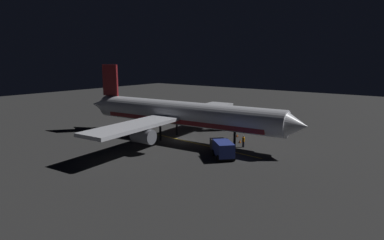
{
  "coord_description": "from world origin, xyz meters",
  "views": [
    {
      "loc": [
        39.97,
        32.58,
        12.97
      ],
      "look_at": [
        0.0,
        2.0,
        3.5
      ],
      "focal_mm": 30.41,
      "sensor_mm": 36.0,
      "label": 1
    }
  ],
  "objects_px": {
    "baggage_truck": "(222,149)",
    "catering_truck": "(228,123)",
    "traffic_cone_near_right": "(237,135)",
    "traffic_cone_near_left": "(240,141)",
    "ground_crew_worker": "(243,141)",
    "airliner": "(179,114)"
  },
  "relations": [
    {
      "from": "baggage_truck",
      "to": "catering_truck",
      "type": "xyz_separation_m",
      "value": [
        -15.35,
        -8.41,
        0.05
      ]
    },
    {
      "from": "catering_truck",
      "to": "traffic_cone_near_right",
      "type": "height_order",
      "value": "catering_truck"
    },
    {
      "from": "traffic_cone_near_left",
      "to": "ground_crew_worker",
      "type": "bearing_deg",
      "value": 40.29
    },
    {
      "from": "ground_crew_worker",
      "to": "traffic_cone_near_right",
      "type": "height_order",
      "value": "ground_crew_worker"
    },
    {
      "from": "traffic_cone_near_left",
      "to": "traffic_cone_near_right",
      "type": "bearing_deg",
      "value": -143.98
    },
    {
      "from": "baggage_truck",
      "to": "ground_crew_worker",
      "type": "distance_m",
      "value": 6.14
    },
    {
      "from": "ground_crew_worker",
      "to": "traffic_cone_near_left",
      "type": "xyz_separation_m",
      "value": [
        -1.94,
        -1.64,
        -0.64
      ]
    },
    {
      "from": "ground_crew_worker",
      "to": "traffic_cone_near_right",
      "type": "distance_m",
      "value": 6.62
    },
    {
      "from": "traffic_cone_near_left",
      "to": "traffic_cone_near_right",
      "type": "distance_m",
      "value": 4.05
    },
    {
      "from": "airliner",
      "to": "baggage_truck",
      "type": "bearing_deg",
      "value": 69.44
    },
    {
      "from": "baggage_truck",
      "to": "traffic_cone_near_right",
      "type": "bearing_deg",
      "value": -159.96
    },
    {
      "from": "baggage_truck",
      "to": "traffic_cone_near_left",
      "type": "bearing_deg",
      "value": -167.72
    },
    {
      "from": "airliner",
      "to": "catering_truck",
      "type": "relative_size",
      "value": 7.2
    },
    {
      "from": "baggage_truck",
      "to": "traffic_cone_near_left",
      "type": "xyz_separation_m",
      "value": [
        -8.07,
        -1.76,
        -0.92
      ]
    },
    {
      "from": "airliner",
      "to": "catering_truck",
      "type": "xyz_separation_m",
      "value": [
        -11.27,
        2.48,
        -2.96
      ]
    },
    {
      "from": "catering_truck",
      "to": "traffic_cone_near_left",
      "type": "distance_m",
      "value": 9.91
    },
    {
      "from": "baggage_truck",
      "to": "traffic_cone_near_right",
      "type": "distance_m",
      "value": 12.11
    },
    {
      "from": "catering_truck",
      "to": "traffic_cone_near_left",
      "type": "xyz_separation_m",
      "value": [
        7.28,
        6.65,
        -0.97
      ]
    },
    {
      "from": "airliner",
      "to": "traffic_cone_near_left",
      "type": "xyz_separation_m",
      "value": [
        -3.99,
        9.12,
        -3.93
      ]
    },
    {
      "from": "traffic_cone_near_right",
      "to": "baggage_truck",
      "type": "bearing_deg",
      "value": 20.04
    },
    {
      "from": "baggage_truck",
      "to": "catering_truck",
      "type": "bearing_deg",
      "value": -151.29
    },
    {
      "from": "ground_crew_worker",
      "to": "traffic_cone_near_right",
      "type": "bearing_deg",
      "value": -142.34
    }
  ]
}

